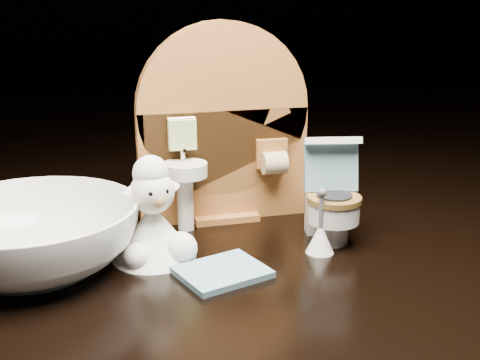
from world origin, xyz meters
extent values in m
cube|color=black|center=(0.00, 0.00, -0.05)|extent=(2.50, 2.50, 0.10)
cube|color=#A2632C|center=(0.00, 0.07, 0.04)|extent=(0.13, 0.02, 0.09)
cylinder|color=#A2632C|center=(0.00, 0.07, 0.09)|extent=(0.13, 0.02, 0.13)
cube|color=#A2632C|center=(0.00, 0.07, 0.00)|extent=(0.05, 0.04, 0.01)
cylinder|color=white|center=(-0.03, 0.05, 0.02)|extent=(0.01, 0.01, 0.04)
cylinder|color=white|center=(-0.03, 0.04, 0.05)|extent=(0.03, 0.03, 0.01)
cylinder|color=silver|center=(-0.03, 0.05, 0.06)|extent=(0.00, 0.00, 0.01)
cube|color=#B5D676|center=(-0.03, 0.05, 0.07)|extent=(0.02, 0.01, 0.02)
cube|color=#A2632C|center=(0.04, 0.06, 0.05)|extent=(0.02, 0.01, 0.02)
cylinder|color=tan|center=(0.04, 0.05, 0.05)|extent=(0.02, 0.02, 0.02)
cylinder|color=white|center=(0.06, 0.00, 0.01)|extent=(0.02, 0.02, 0.02)
cylinder|color=white|center=(0.06, -0.01, 0.02)|extent=(0.04, 0.04, 0.02)
cylinder|color=brown|center=(0.06, -0.01, 0.03)|extent=(0.04, 0.04, 0.00)
cube|color=white|center=(0.07, 0.01, 0.02)|extent=(0.03, 0.02, 0.05)
cube|color=#628E9F|center=(0.06, 0.01, 0.05)|extent=(0.04, 0.02, 0.04)
cube|color=white|center=(0.06, 0.00, 0.07)|extent=(0.04, 0.01, 0.01)
cylinder|color=#9EC248|center=(0.07, 0.01, 0.05)|extent=(0.01, 0.01, 0.01)
cube|color=#628E9F|center=(-0.02, -0.04, 0.00)|extent=(0.06, 0.06, 0.00)
cone|color=white|center=(0.05, -0.02, 0.01)|extent=(0.02, 0.02, 0.02)
cylinder|color=#59595B|center=(0.05, -0.02, 0.03)|extent=(0.00, 0.00, 0.03)
sphere|color=#59595B|center=(0.05, -0.02, 0.04)|extent=(0.01, 0.01, 0.01)
cone|color=white|center=(-0.06, 0.00, 0.02)|extent=(0.06, 0.06, 0.04)
sphere|color=white|center=(-0.05, -0.01, 0.01)|extent=(0.02, 0.02, 0.02)
sphere|color=white|center=(-0.07, -0.01, 0.01)|extent=(0.02, 0.02, 0.02)
sphere|color=white|center=(-0.06, 0.00, 0.05)|extent=(0.03, 0.03, 0.03)
sphere|color=tan|center=(-0.06, -0.01, 0.04)|extent=(0.01, 0.01, 0.01)
sphere|color=white|center=(-0.06, 0.00, 0.06)|extent=(0.02, 0.02, 0.02)
cone|color=white|center=(-0.08, 0.00, 0.05)|extent=(0.01, 0.01, 0.01)
cone|color=white|center=(-0.05, 0.00, 0.05)|extent=(0.01, 0.01, 0.01)
sphere|color=black|center=(-0.06, -0.01, 0.05)|extent=(0.00, 0.00, 0.00)
sphere|color=black|center=(-0.05, -0.01, 0.05)|extent=(0.00, 0.00, 0.00)
imported|color=white|center=(-0.14, 0.00, 0.02)|extent=(0.18, 0.18, 0.04)
camera|label=1|loc=(-0.10, -0.37, 0.17)|focal=45.00mm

